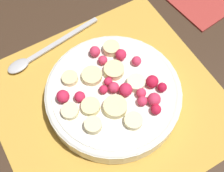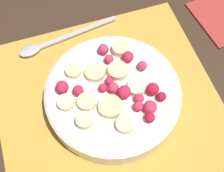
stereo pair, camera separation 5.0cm
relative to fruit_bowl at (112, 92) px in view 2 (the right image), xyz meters
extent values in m
plane|color=#382619|center=(-0.01, 0.00, -0.03)|extent=(3.00, 3.00, 0.00)
cube|color=gold|center=(-0.01, 0.00, -0.02)|extent=(0.38, 0.36, 0.01)
cylinder|color=silver|center=(0.00, 0.00, -0.01)|extent=(0.23, 0.23, 0.03)
torus|color=silver|center=(0.00, 0.00, 0.01)|extent=(0.23, 0.23, 0.01)
cylinder|color=white|center=(0.00, 0.00, 0.01)|extent=(0.20, 0.20, 0.00)
cylinder|color=beige|center=(0.02, 0.02, 0.02)|extent=(0.04, 0.04, 0.01)
cylinder|color=beige|center=(0.04, 0.06, 0.02)|extent=(0.04, 0.04, 0.01)
cylinder|color=beige|center=(-0.05, 0.05, 0.02)|extent=(0.04, 0.04, 0.01)
cylinder|color=beige|center=(-0.01, -0.03, 0.02)|extent=(0.05, 0.05, 0.01)
cylinder|color=#F4EAB7|center=(0.04, -0.01, 0.02)|extent=(0.03, 0.03, 0.01)
cylinder|color=beige|center=(0.00, -0.07, 0.02)|extent=(0.03, 0.03, 0.01)
cylinder|color=beige|center=(-0.08, -0.01, 0.02)|extent=(0.03, 0.03, 0.01)
cylinder|color=beige|center=(-0.02, 0.03, 0.02)|extent=(0.04, 0.04, 0.01)
cylinder|color=beige|center=(-0.06, -0.04, 0.02)|extent=(0.03, 0.03, 0.01)
cylinder|color=beige|center=(-0.05, -0.01, 0.02)|extent=(0.03, 0.03, 0.01)
sphere|color=#DB3356|center=(0.04, -0.06, 0.02)|extent=(0.02, 0.02, 0.02)
sphere|color=#D12347|center=(-0.02, 0.00, 0.02)|extent=(0.01, 0.01, 0.01)
sphere|color=#D12347|center=(-0.08, 0.02, 0.02)|extent=(0.02, 0.02, 0.02)
sphere|color=#DB3356|center=(0.01, 0.07, 0.02)|extent=(0.02, 0.02, 0.02)
sphere|color=#DB3356|center=(0.00, -0.01, 0.02)|extent=(0.02, 0.02, 0.02)
sphere|color=#D12347|center=(0.00, 0.01, 0.02)|extent=(0.01, 0.01, 0.01)
sphere|color=#D12347|center=(0.01, -0.02, 0.02)|extent=(0.02, 0.02, 0.02)
sphere|color=#DB3356|center=(0.01, 0.05, 0.02)|extent=(0.02, 0.02, 0.02)
sphere|color=#D12347|center=(-0.05, 0.01, 0.02)|extent=(0.02, 0.02, 0.02)
sphere|color=#B21433|center=(0.07, -0.04, 0.02)|extent=(0.02, 0.02, 0.02)
sphere|color=#DB3356|center=(0.03, -0.05, 0.02)|extent=(0.02, 0.02, 0.02)
sphere|color=red|center=(0.04, -0.07, 0.02)|extent=(0.02, 0.02, 0.02)
sphere|color=#D12347|center=(0.04, 0.04, 0.02)|extent=(0.02, 0.02, 0.02)
sphere|color=red|center=(0.06, -0.03, 0.02)|extent=(0.02, 0.02, 0.02)
sphere|color=#DB3356|center=(0.06, 0.02, 0.02)|extent=(0.02, 0.02, 0.02)
sphere|color=#DB3356|center=(0.03, -0.03, 0.02)|extent=(0.02, 0.02, 0.02)
cube|color=#B2B2B7|center=(-0.02, 0.15, -0.02)|extent=(0.16, 0.03, 0.00)
ellipsoid|color=#B2B2B7|center=(-0.12, 0.14, -0.02)|extent=(0.05, 0.03, 0.01)
camera|label=1|loc=(-0.12, -0.21, 0.46)|focal=50.00mm
camera|label=2|loc=(-0.08, -0.23, 0.46)|focal=50.00mm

